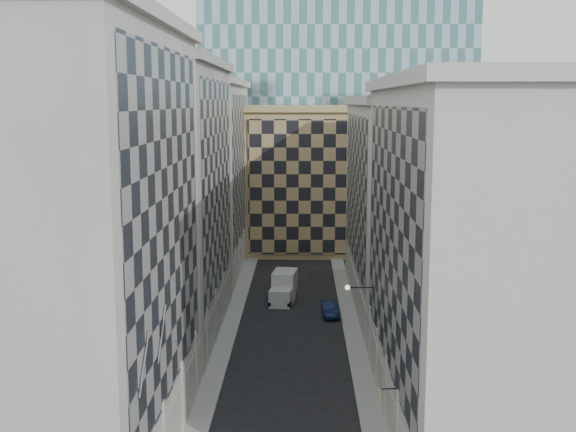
# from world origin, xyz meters

# --- Properties ---
(sidewalk_west) EXTENTS (1.50, 100.00, 0.15)m
(sidewalk_west) POSITION_xyz_m (-5.25, 30.00, 0.07)
(sidewalk_west) COLOR #999994
(sidewalk_west) RESTS_ON ground
(sidewalk_east) EXTENTS (1.50, 100.00, 0.15)m
(sidewalk_east) POSITION_xyz_m (5.25, 30.00, 0.07)
(sidewalk_east) COLOR #999994
(sidewalk_east) RESTS_ON ground
(bldg_left_a) EXTENTS (10.80, 22.80, 23.70)m
(bldg_left_a) POSITION_xyz_m (-10.88, 11.00, 11.82)
(bldg_left_a) COLOR #A19D91
(bldg_left_a) RESTS_ON ground
(bldg_left_b) EXTENTS (10.80, 22.80, 22.70)m
(bldg_left_b) POSITION_xyz_m (-10.88, 33.00, 11.32)
(bldg_left_b) COLOR gray
(bldg_left_b) RESTS_ON ground
(bldg_left_c) EXTENTS (10.80, 22.80, 21.70)m
(bldg_left_c) POSITION_xyz_m (-10.88, 55.00, 10.83)
(bldg_left_c) COLOR #A19D91
(bldg_left_c) RESTS_ON ground
(bldg_right_a) EXTENTS (10.80, 26.80, 20.70)m
(bldg_right_a) POSITION_xyz_m (10.88, 15.00, 10.32)
(bldg_right_a) COLOR beige
(bldg_right_a) RESTS_ON ground
(bldg_right_b) EXTENTS (10.80, 28.80, 19.70)m
(bldg_right_b) POSITION_xyz_m (10.89, 42.00, 9.85)
(bldg_right_b) COLOR beige
(bldg_right_b) RESTS_ON ground
(tan_block) EXTENTS (16.80, 14.80, 18.80)m
(tan_block) POSITION_xyz_m (2.00, 67.90, 9.44)
(tan_block) COLOR tan
(tan_block) RESTS_ON ground
(church_tower) EXTENTS (7.20, 7.20, 51.50)m
(church_tower) POSITION_xyz_m (0.00, 82.00, 26.95)
(church_tower) COLOR #312B26
(church_tower) RESTS_ON ground
(flagpoles_left) EXTENTS (0.10, 6.33, 2.33)m
(flagpoles_left) POSITION_xyz_m (-5.90, 6.00, 8.00)
(flagpoles_left) COLOR gray
(flagpoles_left) RESTS_ON ground
(bracket_lamp) EXTENTS (1.98, 0.36, 0.36)m
(bracket_lamp) POSITION_xyz_m (4.38, 24.00, 6.20)
(bracket_lamp) COLOR black
(bracket_lamp) RESTS_ON ground
(box_truck) EXTENTS (2.75, 5.44, 2.86)m
(box_truck) POSITION_xyz_m (-0.82, 42.36, 1.25)
(box_truck) COLOR #BDBDBD
(box_truck) RESTS_ON ground
(dark_car) EXTENTS (1.56, 4.04, 1.31)m
(dark_car) POSITION_xyz_m (3.50, 37.63, 0.66)
(dark_car) COLOR #0F1938
(dark_car) RESTS_ON ground
(shop_sign) EXTENTS (1.02, 0.74, 0.82)m
(shop_sign) POSITION_xyz_m (5.11, 10.48, 3.83)
(shop_sign) COLOR black
(shop_sign) RESTS_ON ground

